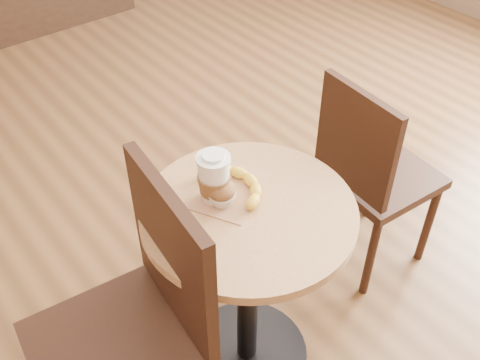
{
  "coord_description": "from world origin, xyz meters",
  "views": [
    {
      "loc": [
        -0.83,
        -0.85,
        1.85
      ],
      "look_at": [
        -0.1,
        0.06,
        0.83
      ],
      "focal_mm": 42.0,
      "sensor_mm": 36.0,
      "label": 1
    }
  ],
  "objects_px": {
    "chair_right": "(371,172)",
    "banana": "(237,183)",
    "chair_left": "(137,327)",
    "coffee_cup": "(214,179)",
    "muffin": "(222,193)",
    "cafe_table": "(248,266)"
  },
  "relations": [
    {
      "from": "chair_right",
      "to": "coffee_cup",
      "type": "height_order",
      "value": "coffee_cup"
    },
    {
      "from": "cafe_table",
      "to": "muffin",
      "type": "height_order",
      "value": "muffin"
    },
    {
      "from": "cafe_table",
      "to": "muffin",
      "type": "distance_m",
      "value": 0.3
    },
    {
      "from": "chair_left",
      "to": "coffee_cup",
      "type": "height_order",
      "value": "chair_left"
    },
    {
      "from": "chair_right",
      "to": "muffin",
      "type": "bearing_deg",
      "value": 95.92
    },
    {
      "from": "coffee_cup",
      "to": "muffin",
      "type": "xyz_separation_m",
      "value": [
        0.0,
        -0.03,
        -0.03
      ]
    },
    {
      "from": "coffee_cup",
      "to": "chair_left",
      "type": "bearing_deg",
      "value": -179.63
    },
    {
      "from": "cafe_table",
      "to": "chair_left",
      "type": "distance_m",
      "value": 0.4
    },
    {
      "from": "muffin",
      "to": "banana",
      "type": "bearing_deg",
      "value": 18.72
    },
    {
      "from": "cafe_table",
      "to": "coffee_cup",
      "type": "xyz_separation_m",
      "value": [
        -0.05,
        0.09,
        0.32
      ]
    },
    {
      "from": "banana",
      "to": "chair_left",
      "type": "bearing_deg",
      "value": -169.41
    },
    {
      "from": "cafe_table",
      "to": "chair_right",
      "type": "xyz_separation_m",
      "value": [
        0.67,
        0.08,
        -0.02
      ]
    },
    {
      "from": "coffee_cup",
      "to": "cafe_table",
      "type": "bearing_deg",
      "value": -78.35
    },
    {
      "from": "coffee_cup",
      "to": "chair_right",
      "type": "bearing_deg",
      "value": -16.68
    },
    {
      "from": "coffee_cup",
      "to": "banana",
      "type": "xyz_separation_m",
      "value": [
        0.08,
        -0.0,
        -0.05
      ]
    },
    {
      "from": "cafe_table",
      "to": "banana",
      "type": "height_order",
      "value": "banana"
    },
    {
      "from": "banana",
      "to": "chair_right",
      "type": "bearing_deg",
      "value": -2.72
    },
    {
      "from": "chair_right",
      "to": "cafe_table",
      "type": "bearing_deg",
      "value": 101.55
    },
    {
      "from": "cafe_table",
      "to": "banana",
      "type": "xyz_separation_m",
      "value": [
        0.03,
        0.09,
        0.27
      ]
    },
    {
      "from": "cafe_table",
      "to": "muffin",
      "type": "bearing_deg",
      "value": 125.19
    },
    {
      "from": "chair_right",
      "to": "banana",
      "type": "distance_m",
      "value": 0.7
    },
    {
      "from": "cafe_table",
      "to": "coffee_cup",
      "type": "relative_size",
      "value": 4.66
    }
  ]
}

